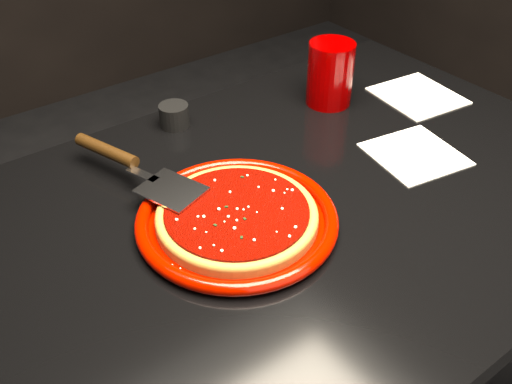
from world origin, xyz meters
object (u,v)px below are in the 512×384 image
(table, at_px, (285,341))
(ramekin, at_px, (174,116))
(cup, at_px, (330,74))
(plate, at_px, (237,219))
(pizza_server, at_px, (137,166))

(table, distance_m, ramekin, 0.52)
(cup, bearing_deg, table, -142.43)
(plate, xyz_separation_m, pizza_server, (-0.07, 0.19, 0.03))
(pizza_server, distance_m, cup, 0.47)
(plate, height_order, ramekin, ramekin)
(plate, relative_size, pizza_server, 0.95)
(cup, height_order, ramekin, cup)
(ramekin, bearing_deg, cup, -19.78)
(cup, bearing_deg, ramekin, 160.22)
(table, distance_m, cup, 0.57)
(cup, bearing_deg, plate, -151.35)
(plate, distance_m, ramekin, 0.34)
(table, xyz_separation_m, pizza_server, (-0.19, 0.19, 0.42))
(cup, distance_m, ramekin, 0.34)
(table, xyz_separation_m, cup, (0.28, 0.22, 0.44))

